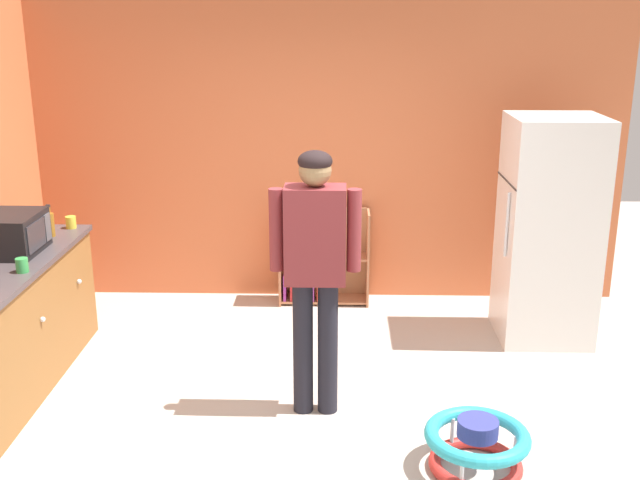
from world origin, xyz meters
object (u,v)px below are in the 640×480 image
at_px(refrigerator, 548,230).
at_px(amber_bottle, 50,224).
at_px(green_cup, 22,265).
at_px(standing_person, 315,260).
at_px(yellow_cup, 71,222).
at_px(microwave, 13,233).
at_px(bookshelf, 318,262).
at_px(baby_walker, 477,446).

xyz_separation_m(refrigerator, amber_bottle, (-3.82, -0.30, 0.11)).
xyz_separation_m(amber_bottle, green_cup, (0.12, -0.82, -0.05)).
relative_size(standing_person, yellow_cup, 18.29).
distance_m(refrigerator, microwave, 3.99).
distance_m(bookshelf, amber_bottle, 2.33).
relative_size(refrigerator, baby_walker, 2.95).
bearing_deg(amber_bottle, standing_person, -25.33).
xyz_separation_m(baby_walker, microwave, (-3.08, 1.22, 0.88)).
relative_size(refrigerator, green_cup, 18.74).
bearing_deg(baby_walker, bookshelf, 110.31).
relative_size(standing_person, baby_walker, 2.88).
distance_m(refrigerator, amber_bottle, 3.83).
distance_m(baby_walker, green_cup, 3.07).
distance_m(amber_bottle, green_cup, 0.83).
height_order(refrigerator, yellow_cup, refrigerator).
xyz_separation_m(green_cup, yellow_cup, (-0.04, 1.05, 0.00)).
xyz_separation_m(bookshelf, baby_walker, (0.98, -2.65, -0.21)).
height_order(baby_walker, amber_bottle, amber_bottle).
bearing_deg(yellow_cup, microwave, -106.12).
xyz_separation_m(standing_person, microwave, (-2.14, 0.56, -0.01)).
xyz_separation_m(refrigerator, green_cup, (-3.71, -1.12, 0.06)).
distance_m(refrigerator, standing_person, 2.20).
bearing_deg(amber_bottle, baby_walker, -28.64).
bearing_deg(standing_person, green_cup, 175.72).
xyz_separation_m(standing_person, green_cup, (-1.92, 0.14, -0.10)).
xyz_separation_m(refrigerator, microwave, (-3.93, -0.70, 0.15)).
xyz_separation_m(microwave, yellow_cup, (0.18, 0.63, -0.09)).
bearing_deg(baby_walker, microwave, 158.34).
relative_size(refrigerator, microwave, 3.71).
distance_m(baby_walker, amber_bottle, 3.49).
bearing_deg(baby_walker, standing_person, 144.87).
distance_m(standing_person, amber_bottle, 2.25).
relative_size(microwave, green_cup, 5.05).
xyz_separation_m(bookshelf, standing_person, (0.04, -1.99, 0.68)).
relative_size(bookshelf, yellow_cup, 8.95).
distance_m(refrigerator, green_cup, 3.87).
bearing_deg(baby_walker, refrigerator, 66.28).
relative_size(bookshelf, amber_bottle, 3.46).
relative_size(amber_bottle, green_cup, 2.59).
xyz_separation_m(refrigerator, bookshelf, (-1.83, 0.72, -0.52)).
xyz_separation_m(refrigerator, yellow_cup, (-3.74, -0.07, 0.06)).
xyz_separation_m(baby_walker, yellow_cup, (-2.90, 1.85, 0.79)).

